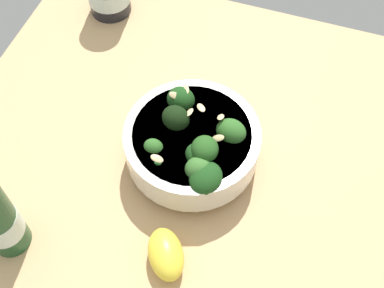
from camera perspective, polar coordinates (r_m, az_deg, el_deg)
name	(u,v)px	position (r cm, az deg, el deg)	size (l,w,h in cm)	color
ground_plane	(174,159)	(77.08, -2.01, -1.66)	(69.62, 69.62, 3.18)	tan
bowl_of_broccoli	(193,143)	(71.16, 0.07, 0.12)	(19.31, 19.31, 10.02)	silver
lemon_wedge	(166,254)	(66.64, -2.99, -12.43)	(7.31, 4.57, 4.10)	yellow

